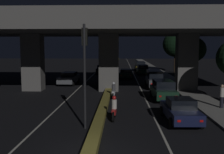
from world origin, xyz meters
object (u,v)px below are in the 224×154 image
(car_dark_green_fourth, at_px, (126,73))
(car_taxi_yellow_sixth, at_px, (140,66))
(street_lamp, at_px, (174,49))
(car_dark_blue_lead, at_px, (180,110))
(car_dark_green_fifth, at_px, (142,69))
(pedestrian_on_sidewalk, at_px, (222,96))
(traffic_light_left_of_median, at_px, (85,59))
(car_black_third_oncoming, at_px, (107,64))
(car_grey_third, at_px, (154,79))
(car_black_second_oncoming, at_px, (102,69))
(car_grey_lead_oncoming, at_px, (69,78))
(motorcycle_red_filtering_near, at_px, (114,110))
(car_dark_green_second, at_px, (163,90))
(motorcycle_white_filtering_mid, at_px, (114,91))

(car_dark_green_fourth, distance_m, car_taxi_yellow_sixth, 12.61)
(street_lamp, relative_size, car_dark_blue_lead, 1.69)
(car_dark_green_fifth, relative_size, pedestrian_on_sidewalk, 2.73)
(traffic_light_left_of_median, xyz_separation_m, pedestrian_on_sidewalk, (9.26, 4.71, -2.88))
(car_black_third_oncoming, bearing_deg, car_taxi_yellow_sixth, 47.35)
(car_dark_blue_lead, xyz_separation_m, car_taxi_yellow_sixth, (0.11, 34.87, 0.25))
(car_grey_third, xyz_separation_m, car_black_second_oncoming, (-7.05, 15.27, -0.21))
(car_dark_green_fifth, height_order, car_grey_lead_oncoming, car_dark_green_fifth)
(car_dark_blue_lead, xyz_separation_m, car_grey_lead_oncoming, (-9.97, 16.08, 0.05))
(street_lamp, xyz_separation_m, car_black_third_oncoming, (-9.25, 26.83, -3.45))
(car_dark_blue_lead, height_order, motorcycle_red_filtering_near, motorcycle_red_filtering_near)
(car_taxi_yellow_sixth, relative_size, motorcycle_red_filtering_near, 2.67)
(car_grey_lead_oncoming, distance_m, car_black_second_oncoming, 13.39)
(car_dark_green_fifth, bearing_deg, car_black_second_oncoming, 83.48)
(car_black_second_oncoming, height_order, pedestrian_on_sidewalk, pedestrian_on_sidewalk)
(car_taxi_yellow_sixth, bearing_deg, pedestrian_on_sidewalk, -174.05)
(car_dark_green_fourth, relative_size, car_black_second_oncoming, 1.05)
(car_grey_third, xyz_separation_m, car_black_third_oncoming, (-6.94, 27.93, -0.11))
(street_lamp, distance_m, car_grey_lead_oncoming, 13.02)
(car_grey_lead_oncoming, height_order, car_black_second_oncoming, car_black_second_oncoming)
(car_dark_green_second, relative_size, car_dark_green_fifth, 0.95)
(traffic_light_left_of_median, height_order, street_lamp, street_lamp)
(car_dark_blue_lead, height_order, car_taxi_yellow_sixth, car_taxi_yellow_sixth)
(street_lamp, xyz_separation_m, motorcycle_red_filtering_near, (-6.49, -14.55, -3.73))
(car_dark_green_second, bearing_deg, motorcycle_red_filtering_near, 146.76)
(car_grey_lead_oncoming, height_order, pedestrian_on_sidewalk, pedestrian_on_sidewalk)
(car_black_third_oncoming, relative_size, motorcycle_red_filtering_near, 2.51)
(car_grey_lead_oncoming, bearing_deg, pedestrian_on_sidewalk, 49.36)
(car_dark_green_fourth, distance_m, car_grey_lead_oncoming, 9.68)
(motorcycle_white_filtering_mid, bearing_deg, car_dark_green_fourth, -1.99)
(traffic_light_left_of_median, xyz_separation_m, motorcycle_white_filtering_mid, (1.32, 8.66, -3.26))
(traffic_light_left_of_median, bearing_deg, motorcycle_red_filtering_near, 48.97)
(car_dark_green_fifth, bearing_deg, car_grey_third, 179.27)
(traffic_light_left_of_median, relative_size, car_grey_lead_oncoming, 1.24)
(traffic_light_left_of_median, height_order, motorcycle_red_filtering_near, traffic_light_left_of_median)
(car_grey_lead_oncoming, height_order, car_black_third_oncoming, car_black_third_oncoming)
(car_taxi_yellow_sixth, bearing_deg, car_grey_lead_oncoming, 151.23)
(car_dark_green_fourth, bearing_deg, car_dark_blue_lead, -170.13)
(car_dark_green_fifth, bearing_deg, car_black_third_oncoming, 25.53)
(car_grey_lead_oncoming, bearing_deg, motorcycle_white_filtering_mid, 35.45)
(car_dark_blue_lead, xyz_separation_m, car_black_third_oncoming, (-6.75, 41.77, 0.18))
(car_dark_green_second, xyz_separation_m, car_black_second_oncoming, (-6.92, 22.22, -0.06))
(street_lamp, xyz_separation_m, car_dark_green_fifth, (-2.49, 13.57, -3.49))
(car_black_second_oncoming, distance_m, motorcycle_red_filtering_near, 28.87)
(traffic_light_left_of_median, relative_size, car_taxi_yellow_sixth, 1.21)
(car_grey_lead_oncoming, xyz_separation_m, pedestrian_on_sidewalk, (13.68, -12.77, 0.22))
(traffic_light_left_of_median, xyz_separation_m, car_black_second_oncoming, (-1.32, 30.51, -3.07))
(car_dark_green_fourth, xyz_separation_m, car_taxi_yellow_sixth, (2.92, 12.27, 0.24))
(car_dark_green_second, distance_m, car_dark_green_fourth, 15.97)
(car_dark_green_fifth, relative_size, car_black_second_oncoming, 1.09)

